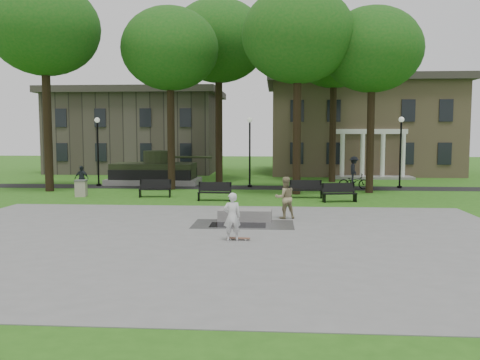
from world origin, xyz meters
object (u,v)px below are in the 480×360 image
object	(u,v)px
friend_watching	(285,198)
cyclist	(354,176)
concrete_block	(245,215)
park_bench_0	(155,188)
trash_bin	(81,188)
skateboarder	(232,217)

from	to	relation	value
friend_watching	cyclist	distance (m)	12.84
concrete_block	friend_watching	bearing A→B (deg)	17.99
concrete_block	friend_watching	world-z (taller)	friend_watching
park_bench_0	concrete_block	bearing A→B (deg)	-57.81
park_bench_0	friend_watching	bearing A→B (deg)	-48.39
friend_watching	trash_bin	size ratio (longest dim) A/B	1.85
concrete_block	park_bench_0	distance (m)	9.42
friend_watching	cyclist	world-z (taller)	cyclist
skateboarder	friend_watching	bearing A→B (deg)	-127.17
skateboarder	cyclist	xyz separation A→B (m)	(6.55, 16.61, 0.04)
cyclist	park_bench_0	distance (m)	12.93
concrete_block	park_bench_0	size ratio (longest dim) A/B	1.20
concrete_block	skateboarder	xyz separation A→B (m)	(-0.19, -4.12, 0.59)
friend_watching	park_bench_0	bearing A→B (deg)	-60.92
skateboarder	trash_bin	world-z (taller)	skateboarder
park_bench_0	trash_bin	size ratio (longest dim) A/B	1.91
concrete_block	cyclist	size ratio (longest dim) A/B	1.02
concrete_block	friend_watching	distance (m)	1.87
concrete_block	park_bench_0	bearing A→B (deg)	126.53
cyclist	concrete_block	bearing A→B (deg)	154.01
skateboarder	friend_watching	size ratio (longest dim) A/B	0.92
cyclist	trash_bin	world-z (taller)	cyclist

